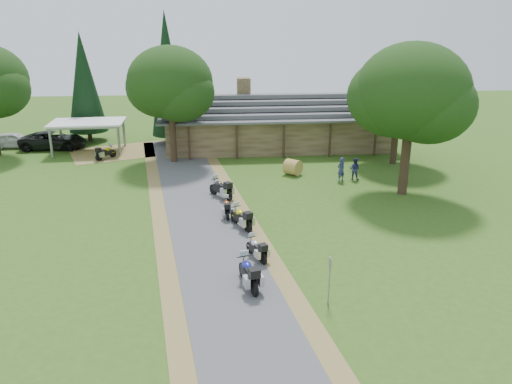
{
  "coord_description": "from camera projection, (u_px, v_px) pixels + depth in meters",
  "views": [
    {
      "loc": [
        -0.3,
        -21.62,
        11.12
      ],
      "look_at": [
        2.34,
        6.04,
        1.6
      ],
      "focal_mm": 35.0,
      "sensor_mm": 36.0,
      "label": 1
    }
  ],
  "objects": [
    {
      "name": "oak_lodge_right",
      "position": [
        398.0,
        108.0,
        39.76
      ],
      "size": [
        6.49,
        6.49,
        9.15
      ],
      "primitive_type": null,
      "color": "black",
      "rests_on": "ground"
    },
    {
      "name": "oak_lodge_left",
      "position": [
        171.0,
        98.0,
        40.02
      ],
      "size": [
        6.82,
        6.82,
        10.53
      ],
      "primitive_type": null,
      "color": "black",
      "rests_on": "ground"
    },
    {
      "name": "cedar_far",
      "position": [
        85.0,
        87.0,
        47.48
      ],
      "size": [
        3.68,
        3.68,
        10.33
      ],
      "primitive_type": "cone",
      "color": "black",
      "rests_on": "ground"
    },
    {
      "name": "driveway",
      "position": [
        209.0,
        233.0,
        27.71
      ],
      "size": [
        51.95,
        51.95,
        0.0
      ],
      "primitive_type": "plane",
      "rotation": [
        0.0,
        0.0,
        0.14
      ],
      "color": "#48484B",
      "rests_on": "ground"
    },
    {
      "name": "person_b",
      "position": [
        355.0,
        167.0,
        36.71
      ],
      "size": [
        0.67,
        0.6,
        1.93
      ],
      "primitive_type": "imported",
      "rotation": [
        0.0,
        0.0,
        2.66
      ],
      "color": "navy",
      "rests_on": "ground"
    },
    {
      "name": "sign_post",
      "position": [
        329.0,
        281.0,
        20.4
      ],
      "size": [
        0.38,
        0.06,
        2.12
      ],
      "primitive_type": null,
      "color": "gray",
      "rests_on": "ground"
    },
    {
      "name": "hay_bale",
      "position": [
        293.0,
        167.0,
        37.98
      ],
      "size": [
        1.62,
        1.62,
        1.2
      ],
      "primitive_type": "cylinder",
      "rotation": [
        1.57,
        0.0,
        0.82
      ],
      "color": "#A5883C",
      "rests_on": "ground"
    },
    {
      "name": "motorcycle_row_c",
      "position": [
        241.0,
        217.0,
        28.16
      ],
      "size": [
        1.44,
        2.07,
        1.36
      ],
      "primitive_type": null,
      "rotation": [
        0.0,
        0.0,
        2.02
      ],
      "color": "#D0C00C",
      "rests_on": "ground"
    },
    {
      "name": "cedar_near",
      "position": [
        168.0,
        79.0,
        45.97
      ],
      "size": [
        3.4,
        3.4,
        12.19
      ],
      "primitive_type": "cone",
      "color": "black",
      "rests_on": "ground"
    },
    {
      "name": "oak_driveway",
      "position": [
        410.0,
        112.0,
        32.19
      ],
      "size": [
        7.29,
        7.29,
        11.16
      ],
      "primitive_type": null,
      "color": "black",
      "rests_on": "ground"
    },
    {
      "name": "motorcycle_row_e",
      "position": [
        221.0,
        187.0,
        32.99
      ],
      "size": [
        1.75,
        2.11,
        1.43
      ],
      "primitive_type": null,
      "rotation": [
        0.0,
        0.0,
        2.18
      ],
      "color": "black",
      "rests_on": "ground"
    },
    {
      "name": "motorcycle_carport_a",
      "position": [
        106.0,
        152.0,
        42.32
      ],
      "size": [
        1.67,
        1.81,
        1.27
      ],
      "primitive_type": null,
      "rotation": [
        0.0,
        0.0,
        0.86
      ],
      "color": "#C2B60D",
      "rests_on": "ground"
    },
    {
      "name": "ground",
      "position": [
        220.0,
        265.0,
        23.99
      ],
      "size": [
        120.0,
        120.0,
        0.0
      ],
      "primitive_type": "plane",
      "color": "#355718",
      "rests_on": "ground"
    },
    {
      "name": "motorcycle_row_a",
      "position": [
        248.0,
        272.0,
        21.86
      ],
      "size": [
        1.15,
        2.23,
        1.45
      ],
      "primitive_type": null,
      "rotation": [
        0.0,
        0.0,
        1.8
      ],
      "color": "#1B219C",
      "rests_on": "ground"
    },
    {
      "name": "person_a",
      "position": [
        341.0,
        167.0,
        36.33
      ],
      "size": [
        0.73,
        0.67,
        2.11
      ],
      "primitive_type": "imported",
      "rotation": [
        0.0,
        0.0,
        3.66
      ],
      "color": "navy",
      "rests_on": "ground"
    },
    {
      "name": "lodge",
      "position": [
        277.0,
        120.0,
        46.34
      ],
      "size": [
        21.4,
        9.4,
        4.9
      ],
      "primitive_type": null,
      "color": "brown",
      "rests_on": "ground"
    },
    {
      "name": "carport",
      "position": [
        89.0,
        137.0,
        44.58
      ],
      "size": [
        6.44,
        4.4,
        2.74
      ],
      "primitive_type": null,
      "rotation": [
        0.0,
        0.0,
        0.03
      ],
      "color": "white",
      "rests_on": "ground"
    },
    {
      "name": "motorcycle_row_d",
      "position": [
        227.0,
        207.0,
        29.9
      ],
      "size": [
        0.62,
        1.73,
        1.17
      ],
      "primitive_type": null,
      "rotation": [
        0.0,
        0.0,
        1.61
      ],
      "color": "#C94516",
      "rests_on": "ground"
    },
    {
      "name": "car_white_sedan",
      "position": [
        14.0,
        138.0,
        46.16
      ],
      "size": [
        2.32,
        5.39,
        1.79
      ],
      "primitive_type": "imported",
      "rotation": [
        0.0,
        0.0,
        1.58
      ],
      "color": "silver",
      "rests_on": "ground"
    },
    {
      "name": "motorcycle_row_b",
      "position": [
        256.0,
        248.0,
        24.5
      ],
      "size": [
        1.19,
        1.82,
        1.19
      ],
      "primitive_type": null,
      "rotation": [
        0.0,
        0.0,
        1.96
      ],
      "color": "#B1B4B9",
      "rests_on": "ground"
    },
    {
      "name": "car_dark_suv",
      "position": [
        53.0,
        136.0,
        45.58
      ],
      "size": [
        2.8,
        6.36,
        2.42
      ],
      "primitive_type": "imported",
      "rotation": [
        0.0,
        0.0,
        1.55
      ],
      "color": "black",
      "rests_on": "ground"
    }
  ]
}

